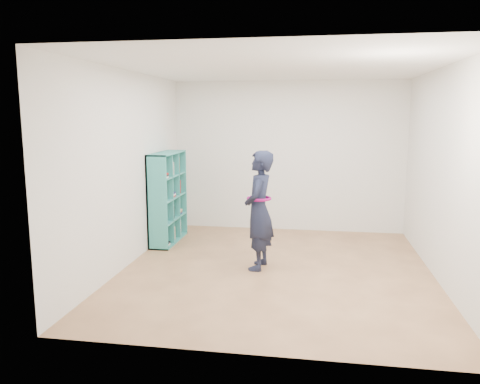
# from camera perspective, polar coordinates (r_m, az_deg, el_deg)

# --- Properties ---
(floor) EXTENTS (4.50, 4.50, 0.00)m
(floor) POSITION_cam_1_polar(r_m,az_deg,el_deg) (6.27, 4.39, -9.42)
(floor) COLOR brown
(floor) RESTS_ON ground
(ceiling) EXTENTS (4.50, 4.50, 0.00)m
(ceiling) POSITION_cam_1_polar(r_m,az_deg,el_deg) (5.97, 4.71, 14.94)
(ceiling) COLOR white
(ceiling) RESTS_ON wall_back
(wall_left) EXTENTS (0.02, 4.50, 2.60)m
(wall_left) POSITION_cam_1_polar(r_m,az_deg,el_deg) (6.46, -13.45, 2.74)
(wall_left) COLOR silver
(wall_left) RESTS_ON floor
(wall_right) EXTENTS (0.02, 4.50, 2.60)m
(wall_right) POSITION_cam_1_polar(r_m,az_deg,el_deg) (6.15, 23.46, 1.90)
(wall_right) COLOR silver
(wall_right) RESTS_ON floor
(wall_back) EXTENTS (4.00, 0.02, 2.60)m
(wall_back) POSITION_cam_1_polar(r_m,az_deg,el_deg) (8.21, 5.86, 4.31)
(wall_back) COLOR silver
(wall_back) RESTS_ON floor
(wall_front) EXTENTS (4.00, 0.02, 2.60)m
(wall_front) POSITION_cam_1_polar(r_m,az_deg,el_deg) (3.77, 1.69, -1.60)
(wall_front) COLOR silver
(wall_front) RESTS_ON floor
(bookshelf) EXTENTS (0.31, 1.08, 1.44)m
(bookshelf) POSITION_cam_1_polar(r_m,az_deg,el_deg) (7.55, -8.96, -0.78)
(bookshelf) COLOR teal
(bookshelf) RESTS_ON floor
(person) EXTENTS (0.42, 0.60, 1.57)m
(person) POSITION_cam_1_polar(r_m,az_deg,el_deg) (6.13, 2.32, -2.24)
(person) COLOR black
(person) RESTS_ON floor
(smartphone) EXTENTS (0.03, 0.11, 0.14)m
(smartphone) POSITION_cam_1_polar(r_m,az_deg,el_deg) (6.23, 1.11, -1.08)
(smartphone) COLOR silver
(smartphone) RESTS_ON person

